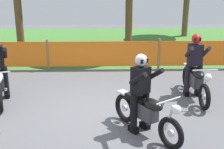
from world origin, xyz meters
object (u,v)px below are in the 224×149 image
Objects in this scene: motorcycle_third at (147,113)px; rider_third at (141,90)px; rider_lead at (194,61)px; motorcycle_lead at (196,81)px.

rider_third is at bearing -179.43° from motorcycle_third.
rider_lead is 1.00× the size of rider_third.
motorcycle_lead is 0.52m from rider_lead.
motorcycle_lead reaches higher than motorcycle_third.
motorcycle_third is at bearing 0.57° from rider_third.
rider_lead is at bearing -179.49° from motorcycle_lead.
motorcycle_third is 0.48m from rider_third.
motorcycle_third is (-1.52, -1.90, -0.00)m from motorcycle_lead.
rider_third is at bearing -46.24° from motorcycle_lead.
motorcycle_third is at bearing -41.58° from motorcycle_lead.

